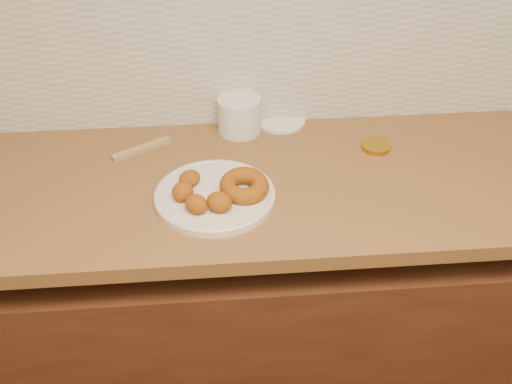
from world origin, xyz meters
TOP-DOWN VIEW (x-y plane):
  - base_cabinet at (0.00, 1.69)m, footprint 3.60×0.60m
  - butcher_block at (-0.65, 1.69)m, footprint 2.30×0.62m
  - backsplash at (0.00, 1.99)m, footprint 3.60×0.02m
  - donut_plate at (-0.40, 1.61)m, footprint 0.30×0.30m
  - ring_donut at (-0.33, 1.61)m, footprint 0.17×0.17m
  - fried_dough_chunks at (-0.44, 1.58)m, footprint 0.16×0.19m
  - plastic_tub at (-0.32, 1.93)m, footprint 0.14×0.14m
  - tub_lid at (-0.20, 1.97)m, footprint 0.16×0.16m
  - brass_jar_lid at (0.05, 1.81)m, footprint 0.10×0.10m
  - wooden_utensil at (-0.59, 1.85)m, footprint 0.16×0.11m

SIDE VIEW (x-z plane):
  - base_cabinet at x=0.00m, z-range 0.00..0.77m
  - butcher_block at x=-0.65m, z-range 0.86..0.90m
  - tub_lid at x=-0.20m, z-range 0.90..0.91m
  - wooden_utensil at x=-0.59m, z-range 0.90..0.91m
  - brass_jar_lid at x=0.05m, z-range 0.90..0.91m
  - donut_plate at x=-0.40m, z-range 0.90..0.92m
  - ring_donut at x=-0.33m, z-range 0.91..0.97m
  - fried_dough_chunks at x=-0.44m, z-range 0.92..0.96m
  - plastic_tub at x=-0.32m, z-range 0.90..1.00m
  - backsplash at x=0.00m, z-range 0.90..1.50m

